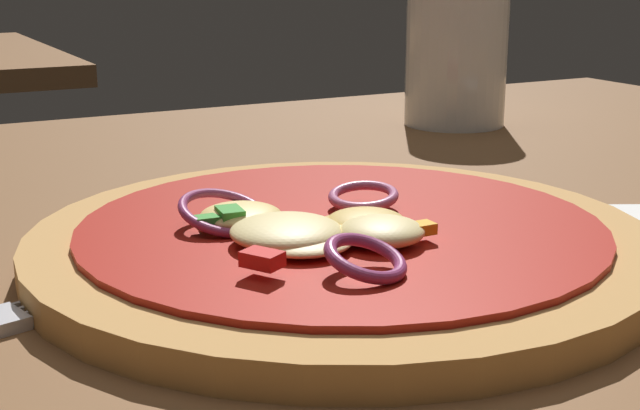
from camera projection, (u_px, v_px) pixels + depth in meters
The scene contains 3 objects.
dining_table at pixel (274, 318), 0.37m from camera, with size 1.16×0.87×0.03m.
pizza at pixel (339, 241), 0.39m from camera, with size 0.27×0.27×0.03m.
beer_glass at pixel (456, 52), 0.71m from camera, with size 0.08×0.08×0.12m.
Camera 1 is at (-0.14, -0.31, 0.16)m, focal length 50.89 mm.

